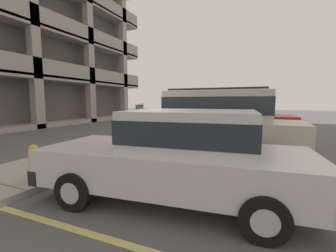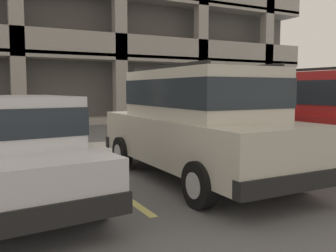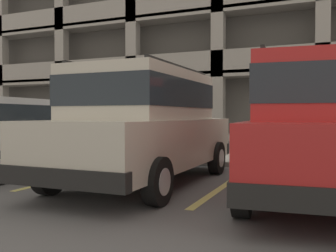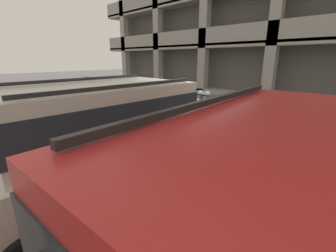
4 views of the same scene
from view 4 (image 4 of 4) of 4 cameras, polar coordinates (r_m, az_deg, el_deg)
name	(u,v)px [view 4 (image 4 of 4)]	position (r m, az deg, el deg)	size (l,w,h in m)	color
ground_plane	(186,157)	(5.78, 4.67, -7.92)	(80.00, 80.00, 0.10)	#565659
sidewalk	(215,140)	(6.71, 11.92, -3.62)	(40.00, 2.20, 0.12)	#9E9B93
parking_stall_lines	(200,206)	(4.01, 8.01, -19.50)	(11.97, 4.80, 0.01)	#DBD16B
silver_suv	(103,139)	(3.88, -16.30, -3.10)	(2.04, 4.79, 2.03)	beige
red_sedan	(42,119)	(6.83, -29.30, 1.59)	(2.16, 4.63, 1.54)	silver
dark_hatchback	(279,225)	(2.15, 26.40, -21.68)	(2.31, 4.93, 2.03)	red
parking_meter_near	(202,107)	(5.53, 8.72, 4.87)	(0.35, 0.12, 1.50)	#47474C
parking_meter_far	(88,86)	(10.16, -19.68, 9.62)	(0.35, 0.12, 1.52)	#595B60
parking_garage	(310,0)	(19.30, 32.34, 25.47)	(32.00, 10.00, 13.25)	#54514D
fire_hydrant	(126,111)	(8.54, -10.62, 3.70)	(0.30, 0.30, 0.70)	gold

